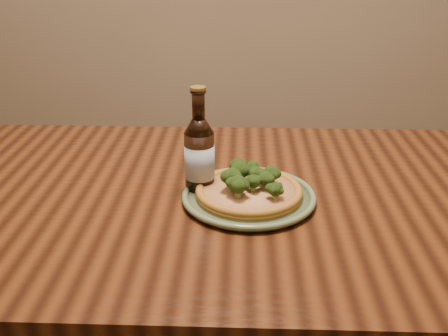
{
  "coord_description": "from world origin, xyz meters",
  "views": [
    {
      "loc": [
        0.13,
        -0.97,
        1.29
      ],
      "look_at": [
        0.09,
        0.08,
        0.82
      ],
      "focal_mm": 42.0,
      "sensor_mm": 36.0,
      "label": 1
    }
  ],
  "objects_px": {
    "plate": "(249,197)",
    "pizza": "(249,188)",
    "table": "(186,227)",
    "beer_bottle": "(199,155)"
  },
  "relations": [
    {
      "from": "plate",
      "to": "pizza",
      "type": "xyz_separation_m",
      "value": [
        -0.0,
        0.0,
        0.02
      ]
    },
    {
      "from": "beer_bottle",
      "to": "table",
      "type": "bearing_deg",
      "value": -167.71
    },
    {
      "from": "table",
      "to": "beer_bottle",
      "type": "height_order",
      "value": "beer_bottle"
    },
    {
      "from": "plate",
      "to": "beer_bottle",
      "type": "bearing_deg",
      "value": 160.09
    },
    {
      "from": "plate",
      "to": "table",
      "type": "bearing_deg",
      "value": 166.27
    },
    {
      "from": "table",
      "to": "plate",
      "type": "bearing_deg",
      "value": -13.73
    },
    {
      "from": "pizza",
      "to": "beer_bottle",
      "type": "distance_m",
      "value": 0.13
    },
    {
      "from": "plate",
      "to": "pizza",
      "type": "distance_m",
      "value": 0.02
    },
    {
      "from": "table",
      "to": "beer_bottle",
      "type": "distance_m",
      "value": 0.19
    },
    {
      "from": "table",
      "to": "plate",
      "type": "xyz_separation_m",
      "value": [
        0.15,
        -0.04,
        0.1
      ]
    }
  ]
}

